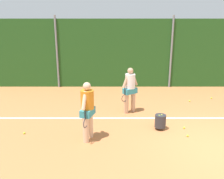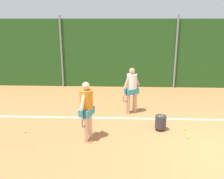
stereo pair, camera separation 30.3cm
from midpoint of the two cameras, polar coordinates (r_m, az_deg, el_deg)
The scene contains 13 objects.
ground_plane at distance 9.18m, azimuth 20.68°, elevation -7.27°, with size 31.28×31.28×0.00m, color #C67542.
hedge_fence_backdrop at distance 13.10m, azimuth 15.22°, elevation 8.04°, with size 20.33×0.25×3.50m, color #23511E.
fence_post_left at distance 12.94m, azimuth -11.08°, elevation 8.58°, with size 0.10×0.10×3.67m, color gray.
fence_post_center at distance 12.92m, azimuth 15.42°, elevation 8.29°, with size 0.10×0.10×3.67m, color gray.
court_baseline_paint at distance 9.41m, azimuth 20.18°, elevation -6.60°, with size 14.86×0.10×0.01m, color white.
player_foreground_near at distance 7.13m, azimuth -4.77°, elevation -4.34°, with size 0.44×0.80×1.78m.
player_midcourt at distance 9.21m, azimuth 5.56°, elevation 0.32°, with size 0.65×0.58×1.75m.
ball_hopper at distance 8.12m, azimuth 12.37°, elevation -7.39°, with size 0.36×0.36×0.51m.
tennis_ball_0 at distance 8.31m, azimuth -18.70°, elevation -9.30°, with size 0.07×0.07×0.07m, color #CCDB33.
tennis_ball_2 at distance 7.93m, azimuth 18.39°, elevation -10.56°, with size 0.07×0.07×0.07m, color #CCDB33.
tennis_ball_3 at distance 8.44m, azimuth 17.70°, elevation -8.81°, with size 0.07×0.07×0.07m, color #CCDB33.
tennis_ball_4 at distance 11.88m, azimuth 23.83°, elevation -2.14°, with size 0.07×0.07×0.07m, color #CCDB33.
tennis_ball_9 at distance 11.16m, azimuth 19.22°, elevation -2.78°, with size 0.07×0.07×0.07m, color #CCDB33.
Camera 2 is at (-2.74, -6.02, 3.50)m, focal length 39.05 mm.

